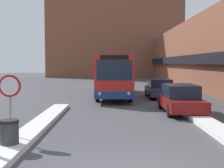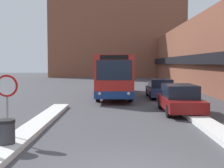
# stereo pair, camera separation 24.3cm
# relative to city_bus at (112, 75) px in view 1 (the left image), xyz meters

# --- Properties ---
(building_row_right) EXTENTS (5.50, 60.00, 7.33)m
(building_row_right) POSITION_rel_city_bus_xyz_m (10.34, 6.29, 1.90)
(building_row_right) COLOR brown
(building_row_right) RESTS_ON ground_plane
(building_backdrop_far) EXTENTS (26.00, 8.00, 19.62)m
(building_backdrop_far) POSITION_rel_city_bus_xyz_m (0.38, 36.89, 8.06)
(building_backdrop_far) COLOR brown
(building_backdrop_far) RESTS_ON ground_plane
(snow_bank_left) EXTENTS (0.90, 14.77, 0.20)m
(snow_bank_left) POSITION_rel_city_bus_xyz_m (-3.22, -13.79, -1.66)
(snow_bank_left) COLOR silver
(snow_bank_left) RESTS_ON ground_plane
(snow_bank_right) EXTENTS (0.90, 10.17, 0.22)m
(snow_bank_right) POSITION_rel_city_bus_xyz_m (3.98, -12.62, -1.65)
(snow_bank_right) COLOR silver
(snow_bank_right) RESTS_ON ground_plane
(city_bus) EXTENTS (2.57, 11.94, 3.24)m
(city_bus) POSITION_rel_city_bus_xyz_m (0.00, 0.00, 0.00)
(city_bus) COLOR red
(city_bus) RESTS_ON ground_plane
(parked_car_front) EXTENTS (1.91, 4.69, 1.53)m
(parked_car_front) POSITION_rel_city_bus_xyz_m (3.58, -8.45, -0.99)
(parked_car_front) COLOR maroon
(parked_car_front) RESTS_ON ground_plane
(parked_car_middle) EXTENTS (1.92, 4.45, 1.45)m
(parked_car_middle) POSITION_rel_city_bus_xyz_m (3.58, -1.06, -1.03)
(parked_car_middle) COLOR navy
(parked_car_middle) RESTS_ON ground_plane
(stop_sign) EXTENTS (0.76, 0.08, 2.30)m
(stop_sign) POSITION_rel_city_bus_xyz_m (-3.63, -14.73, -0.09)
(stop_sign) COLOR gray
(stop_sign) RESTS_ON ground_plane
(trash_bin) EXTENTS (0.59, 0.59, 0.95)m
(trash_bin) POSITION_rel_city_bus_xyz_m (-3.31, -15.82, -1.28)
(trash_bin) COLOR #38383D
(trash_bin) RESTS_ON ground_plane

